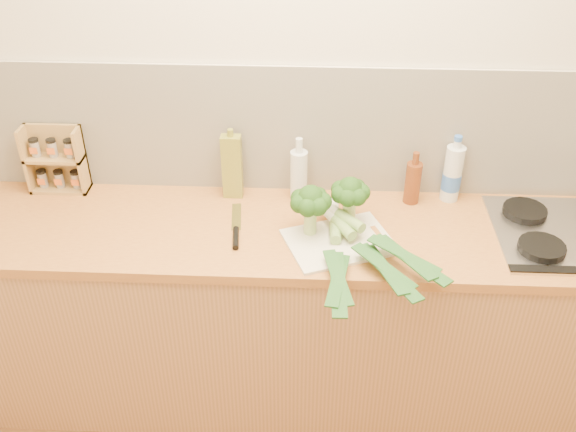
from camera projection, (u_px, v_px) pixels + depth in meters
The scene contains 15 objects.
room_shell at pixel (307, 131), 2.57m from camera, with size 3.50×3.50×3.50m.
counter at pixel (302, 314), 2.73m from camera, with size 3.20×0.62×0.90m.
gas_hob at pixel (573, 233), 2.43m from camera, with size 0.58×0.50×0.04m.
chopping_board at pixel (339, 242), 2.39m from camera, with size 0.38×0.28×0.01m, color white.
broccoli_left at pixel (311, 202), 2.36m from camera, with size 0.15×0.16×0.20m.
broccoli_right at pixel (350, 193), 2.40m from camera, with size 0.15×0.15×0.20m.
leek_front at pixel (336, 241), 2.35m from camera, with size 0.10×0.68×0.04m.
leek_mid at pixel (356, 240), 2.32m from camera, with size 0.35×0.56×0.04m.
leek_back at pixel (366, 231), 2.34m from camera, with size 0.46×0.51×0.04m.
chefs_knife at pixel (236, 233), 2.44m from camera, with size 0.06×0.31×0.02m.
spice_rack at pixel (57, 162), 2.65m from camera, with size 0.24×0.10×0.29m.
oil_tin at pixel (232, 166), 2.59m from camera, with size 0.08×0.05×0.30m.
glass_bottle at pixel (299, 174), 2.59m from camera, with size 0.07×0.07×0.28m.
amber_bottle at pixel (413, 182), 2.58m from camera, with size 0.06×0.06×0.23m.
water_bottle at pixel (452, 175), 2.59m from camera, with size 0.08×0.08×0.27m.
Camera 1 is at (0.04, -0.83, 2.33)m, focal length 40.00 mm.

